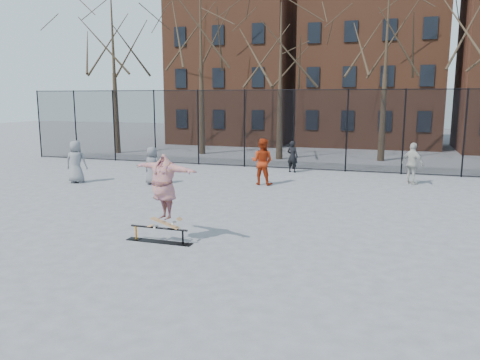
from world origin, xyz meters
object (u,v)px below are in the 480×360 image
(skateboard, at_px, (165,226))
(bystander_grey, at_px, (152,166))
(bystander_white, at_px, (413,164))
(bystander_extra, at_px, (76,162))
(bystander_black, at_px, (292,157))
(bystander_red, at_px, (262,162))
(skater, at_px, (164,192))
(skate_rail, at_px, (159,236))

(skateboard, bearing_deg, bystander_grey, 120.75)
(bystander_white, bearing_deg, bystander_extra, 55.94)
(skateboard, xyz_separation_m, bystander_white, (6.11, 10.38, 0.44))
(bystander_black, bearing_deg, bystander_red, 97.05)
(skateboard, bearing_deg, skater, -90.00)
(bystander_black, distance_m, bystander_extra, 9.91)
(bystander_grey, height_order, bystander_white, bystander_white)
(skater, height_order, bystander_red, skater)
(skater, distance_m, bystander_grey, 8.17)
(skateboard, relative_size, bystander_extra, 0.45)
(skater, relative_size, bystander_black, 1.29)
(skateboard, relative_size, bystander_white, 0.47)
(skate_rail, relative_size, skater, 0.89)
(bystander_black, height_order, bystander_red, bystander_red)
(skater, height_order, bystander_extra, skater)
(bystander_red, distance_m, bystander_extra, 7.88)
(skate_rail, xyz_separation_m, bystander_black, (0.86, 12.04, 0.62))
(bystander_black, distance_m, bystander_white, 5.66)
(skateboard, xyz_separation_m, skater, (0.00, -0.00, 0.85))
(skateboard, distance_m, bystander_grey, 8.17)
(skate_rail, xyz_separation_m, bystander_white, (6.28, 10.38, 0.72))
(bystander_white, relative_size, bystander_extra, 0.97)
(bystander_red, bearing_deg, bystander_black, -93.49)
(skater, distance_m, bystander_red, 8.42)
(bystander_grey, xyz_separation_m, bystander_red, (4.34, 1.40, 0.17))
(skater, bearing_deg, bystander_black, 103.62)
(skateboard, xyz_separation_m, bystander_red, (0.17, 8.42, 0.53))
(skate_rail, distance_m, bystander_red, 8.46)
(bystander_black, bearing_deg, bystander_grey, 61.18)
(bystander_black, bearing_deg, skateboard, 101.92)
(bystander_black, xyz_separation_m, bystander_red, (-0.52, -3.63, 0.20))
(bystander_black, xyz_separation_m, bystander_white, (5.41, -1.66, 0.11))
(skate_rail, distance_m, skater, 1.15)
(bystander_grey, bearing_deg, bystander_red, -155.53)
(skateboard, height_order, skater, skater)
(bystander_red, bearing_deg, skate_rail, 92.33)
(skate_rail, relative_size, bystander_extra, 0.98)
(skate_rail, relative_size, bystander_black, 1.15)
(bystander_black, bearing_deg, bystander_extra, 50.12)
(bystander_red, height_order, bystander_extra, bystander_red)
(skateboard, relative_size, bystander_grey, 0.52)
(skate_rail, bearing_deg, skateboard, 0.00)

